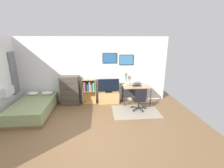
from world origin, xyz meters
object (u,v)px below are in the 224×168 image
object	(u,v)px
bed	(34,108)
computer_mouse	(143,86)
office_chair	(139,99)
bamboo_vase	(126,79)
dresser	(70,90)
bookshelf	(89,89)
laptop	(136,84)
wine_glass	(128,83)
desk	(136,88)
television	(109,86)
tv_stand	(109,97)

from	to	relation	value
bed	computer_mouse	world-z (taller)	computer_mouse
office_chair	bamboo_vase	xyz separation A→B (m)	(-0.35, 0.94, 0.55)
dresser	bookshelf	distance (m)	0.76
bed	laptop	size ratio (longest dim) A/B	5.02
laptop	wine_glass	size ratio (longest dim) A/B	2.28
desk	bamboo_vase	xyz separation A→B (m)	(-0.40, 0.11, 0.40)
bed	bookshelf	bearing A→B (deg)	23.65
office_chair	computer_mouse	distance (m)	0.83
dresser	desk	size ratio (longest dim) A/B	1.05
bookshelf	television	size ratio (longest dim) A/B	1.19
computer_mouse	bamboo_vase	size ratio (longest dim) A/B	0.20
bookshelf	laptop	size ratio (longest dim) A/B	2.49
computer_mouse	tv_stand	bearing A→B (deg)	172.99
bookshelf	wine_glass	size ratio (longest dim) A/B	5.67
bookshelf	office_chair	xyz separation A→B (m)	(1.89, -0.91, -0.16)
bed	bookshelf	world-z (taller)	bookshelf
television	wine_glass	world-z (taller)	television
bed	desk	distance (m)	3.96
computer_mouse	office_chair	bearing A→B (deg)	-114.89
desk	television	bearing A→B (deg)	179.27
dresser	office_chair	bearing A→B (deg)	-17.90
dresser	computer_mouse	bearing A→B (deg)	-3.04
wine_glass	bed	bearing A→B (deg)	-169.34
computer_mouse	laptop	bearing A→B (deg)	149.41
tv_stand	desk	size ratio (longest dim) A/B	0.77
bed	laptop	distance (m)	4.01
office_chair	laptop	xyz separation A→B (m)	(0.08, 0.84, 0.34)
bookshelf	tv_stand	xyz separation A→B (m)	(0.81, -0.04, -0.39)
bookshelf	computer_mouse	distance (m)	2.23
dresser	laptop	world-z (taller)	dresser
laptop	bookshelf	bearing A→B (deg)	173.53
dresser	bookshelf	size ratio (longest dim) A/B	1.15
office_chair	laptop	distance (m)	0.91
tv_stand	dresser	bearing A→B (deg)	-179.45
bed	bamboo_vase	distance (m)	3.66
wine_glass	laptop	bearing A→B (deg)	19.55
desk	office_chair	xyz separation A→B (m)	(-0.06, -0.83, -0.15)
office_chair	dresser	bearing A→B (deg)	159.32
office_chair	bamboo_vase	size ratio (longest dim) A/B	1.66
television	desk	distance (m)	1.15
office_chair	bamboo_vase	world-z (taller)	bamboo_vase
bed	tv_stand	bearing A→B (deg)	16.19
bamboo_vase	tv_stand	bearing A→B (deg)	-174.40
office_chair	computer_mouse	bearing A→B (deg)	62.33
tv_stand	television	xyz separation A→B (m)	(0.00, -0.02, 0.52)
laptop	wine_glass	distance (m)	0.40
office_chair	laptop	bearing A→B (deg)	82.00
bed	wine_glass	bearing A→B (deg)	10.11
desk	office_chair	size ratio (longest dim) A/B	1.30
desk	bamboo_vase	world-z (taller)	bamboo_vase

